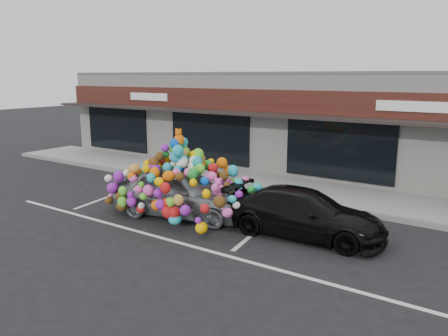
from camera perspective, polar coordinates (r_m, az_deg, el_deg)
The scene contains 9 objects.
ground at distance 13.97m, azimuth -5.14°, elevation -5.37°, with size 90.00×90.00×0.00m, color black.
shop_building at distance 20.66m, azimuth 9.79°, elevation 6.29°, with size 24.00×7.20×4.31m.
sidewalk at distance 17.12m, azimuth 3.34°, elevation -1.82°, with size 26.00×3.00×0.15m, color gray.
kerb at distance 15.89m, azimuth 0.56°, elevation -2.90°, with size 26.00×0.18×0.16m, color slate.
parking_stripe_left at distance 16.25m, azimuth -13.49°, elevation -3.16°, with size 0.12×4.40×0.01m, color silver.
parking_stripe_mid at distance 12.64m, azimuth 5.41°, elevation -7.25°, with size 0.12×4.40×0.01m, color silver.
lane_line at distance 11.10m, azimuth -4.63°, elevation -10.03°, with size 14.00×0.12×0.01m, color silver.
toy_car at distance 13.11m, azimuth -5.64°, elevation -2.45°, with size 3.11×4.86×2.65m.
black_sedan at distance 11.70m, azimuth 10.39°, elevation -5.83°, with size 4.25×1.73×1.23m, color black.
Camera 1 is at (8.49, -10.29, 4.16)m, focal length 35.00 mm.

